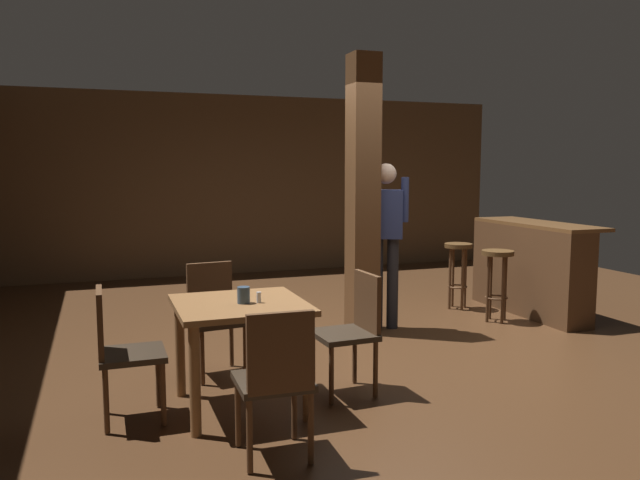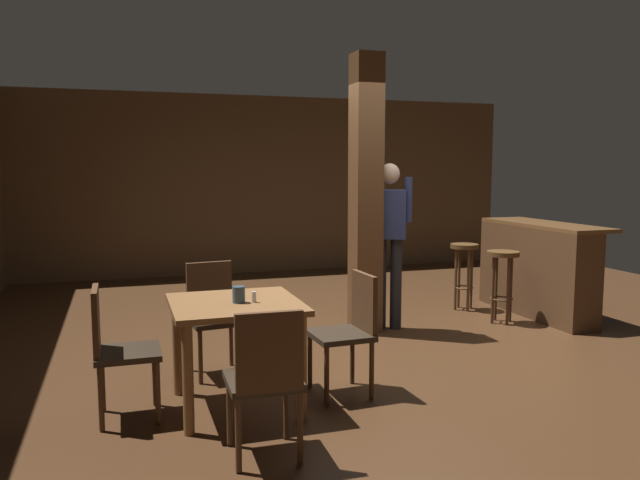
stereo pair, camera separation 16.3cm
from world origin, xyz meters
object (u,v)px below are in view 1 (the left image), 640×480
(chair_south, at_px, (276,376))
(chair_east, at_px, (353,326))
(napkin_cup, at_px, (244,295))
(standing_person, at_px, (385,233))
(salt_shaker, at_px, (259,297))
(bar_counter, at_px, (529,267))
(bar_stool_near, at_px, (497,269))
(dining_table, at_px, (240,321))
(chair_north, at_px, (214,312))
(chair_west, at_px, (120,347))
(bar_stool_mid, at_px, (458,261))

(chair_south, bearing_deg, chair_east, 46.37)
(napkin_cup, bearing_deg, standing_person, 42.11)
(napkin_cup, height_order, standing_person, standing_person)
(salt_shaker, bearing_deg, bar_counter, 25.89)
(bar_stool_near, bearing_deg, salt_shaker, -152.85)
(salt_shaker, relative_size, standing_person, 0.04)
(dining_table, distance_m, chair_south, 0.88)
(salt_shaker, xyz_separation_m, bar_stool_near, (3.05, 1.56, -0.21))
(dining_table, height_order, chair_east, chair_east)
(chair_east, xyz_separation_m, bar_counter, (2.89, 1.68, 0.03))
(chair_north, bearing_deg, dining_table, -87.19)
(chair_west, xyz_separation_m, salt_shaker, (0.92, -0.08, 0.29))
(salt_shaker, xyz_separation_m, standing_person, (1.78, 1.72, 0.21))
(chair_south, bearing_deg, dining_table, 90.93)
(dining_table, relative_size, bar_counter, 0.51)
(chair_west, distance_m, chair_north, 1.10)
(standing_person, bearing_deg, chair_east, -122.42)
(chair_south, xyz_separation_m, salt_shaker, (0.10, 0.80, 0.29))
(chair_west, bearing_deg, chair_north, 46.30)
(napkin_cup, distance_m, salt_shaker, 0.11)
(chair_west, relative_size, bar_counter, 0.52)
(standing_person, relative_size, bar_counter, 1.00)
(dining_table, xyz_separation_m, salt_shaker, (0.12, -0.07, 0.17))
(chair_south, distance_m, bar_stool_near, 3.94)
(chair_east, distance_m, standing_person, 2.01)
(dining_table, relative_size, chair_west, 0.99)
(chair_east, relative_size, salt_shaker, 11.89)
(dining_table, distance_m, napkin_cup, 0.20)
(chair_east, height_order, bar_stool_near, chair_east)
(chair_south, relative_size, standing_person, 0.52)
(bar_stool_near, bearing_deg, napkin_cup, -153.91)
(chair_west, xyz_separation_m, bar_stool_mid, (3.91, 2.17, 0.07))
(salt_shaker, distance_m, bar_stool_near, 3.43)
(bar_stool_mid, bearing_deg, chair_north, -156.36)
(bar_stool_mid, bearing_deg, chair_south, -135.35)
(chair_east, height_order, napkin_cup, chair_east)
(bar_counter, relative_size, bar_stool_mid, 2.19)
(bar_counter, distance_m, bar_stool_near, 0.61)
(napkin_cup, distance_m, bar_counter, 4.12)
(napkin_cup, height_order, bar_stool_near, napkin_cup)
(chair_west, height_order, bar_stool_mid, chair_west)
(chair_south, distance_m, bar_stool_mid, 4.35)
(standing_person, height_order, bar_stool_near, standing_person)
(standing_person, bearing_deg, bar_counter, 1.31)
(chair_west, bearing_deg, salt_shaker, -5.23)
(salt_shaker, height_order, bar_stool_mid, salt_shaker)
(chair_west, distance_m, salt_shaker, 0.96)
(chair_east, height_order, bar_counter, bar_counter)
(salt_shaker, distance_m, standing_person, 2.48)
(standing_person, relative_size, bar_stool_near, 2.20)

